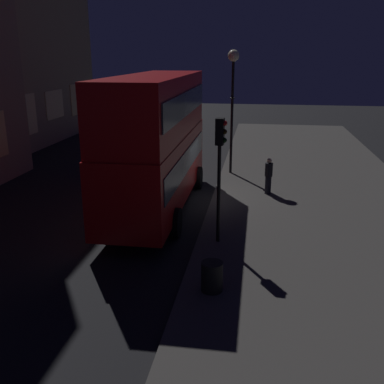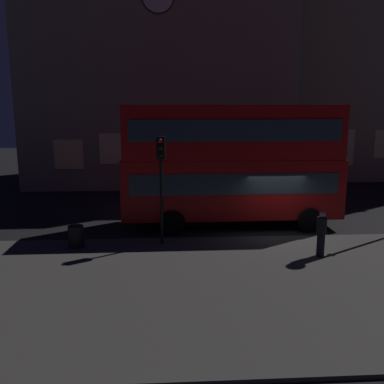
{
  "view_description": "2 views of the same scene",
  "coord_description": "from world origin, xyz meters",
  "px_view_note": "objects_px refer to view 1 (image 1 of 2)",
  "views": [
    {
      "loc": [
        -18.58,
        -2.52,
        6.21
      ],
      "look_at": [
        -3.56,
        -0.18,
        1.42
      ],
      "focal_mm": 40.91,
      "sensor_mm": 36.0,
      "label": 1
    },
    {
      "loc": [
        -4.65,
        -17.19,
        5.41
      ],
      "look_at": [
        -3.55,
        1.14,
        1.68
      ],
      "focal_mm": 39.65,
      "sensor_mm": 36.0,
      "label": 2
    }
  ],
  "objects_px": {
    "street_lamp": "(233,80)",
    "litter_bin": "(212,276)",
    "double_decker_bus": "(157,138)",
    "pedestrian": "(269,176)",
    "traffic_light_near_kerb": "(220,155)"
  },
  "relations": [
    {
      "from": "pedestrian",
      "to": "litter_bin",
      "type": "distance_m",
      "value": 9.11
    },
    {
      "from": "street_lamp",
      "to": "litter_bin",
      "type": "xyz_separation_m",
      "value": [
        -12.47,
        -0.38,
        -4.47
      ]
    },
    {
      "from": "double_decker_bus",
      "to": "pedestrian",
      "type": "relative_size",
      "value": 5.96
    },
    {
      "from": "traffic_light_near_kerb",
      "to": "litter_bin",
      "type": "xyz_separation_m",
      "value": [
        -3.28,
        -0.14,
        -2.59
      ]
    },
    {
      "from": "double_decker_bus",
      "to": "street_lamp",
      "type": "distance_m",
      "value": 6.9
    },
    {
      "from": "traffic_light_near_kerb",
      "to": "street_lamp",
      "type": "bearing_deg",
      "value": 5.96
    },
    {
      "from": "street_lamp",
      "to": "litter_bin",
      "type": "relative_size",
      "value": 7.7
    },
    {
      "from": "double_decker_bus",
      "to": "traffic_light_near_kerb",
      "type": "relative_size",
      "value": 2.36
    },
    {
      "from": "traffic_light_near_kerb",
      "to": "street_lamp",
      "type": "relative_size",
      "value": 0.66
    },
    {
      "from": "double_decker_bus",
      "to": "litter_bin",
      "type": "bearing_deg",
      "value": -155.4
    },
    {
      "from": "double_decker_bus",
      "to": "traffic_light_near_kerb",
      "type": "distance_m",
      "value": 4.2
    },
    {
      "from": "street_lamp",
      "to": "pedestrian",
      "type": "xyz_separation_m",
      "value": [
        -3.51,
        -1.95,
        -4.03
      ]
    },
    {
      "from": "street_lamp",
      "to": "pedestrian",
      "type": "bearing_deg",
      "value": -150.88
    },
    {
      "from": "double_decker_bus",
      "to": "street_lamp",
      "type": "relative_size",
      "value": 1.56
    },
    {
      "from": "double_decker_bus",
      "to": "traffic_light_near_kerb",
      "type": "bearing_deg",
      "value": -138.09
    }
  ]
}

